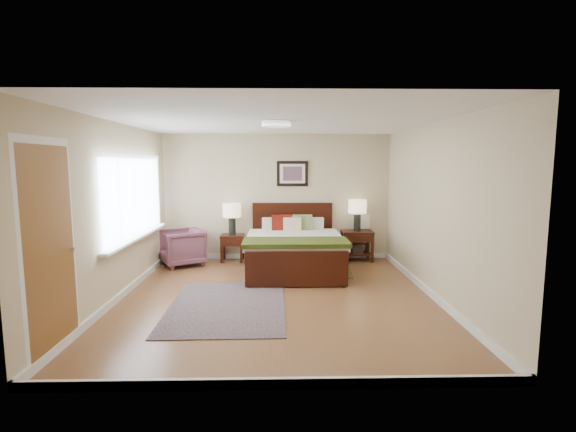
% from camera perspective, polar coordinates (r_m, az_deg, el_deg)
% --- Properties ---
extents(floor, '(5.00, 5.00, 0.00)m').
position_cam_1_polar(floor, '(6.15, -1.53, -11.01)').
color(floor, brown).
rests_on(floor, ground).
extents(back_wall, '(4.50, 0.04, 2.50)m').
position_cam_1_polar(back_wall, '(8.37, -1.50, 2.60)').
color(back_wall, '#C1AB8C').
rests_on(back_wall, ground).
extents(front_wall, '(4.50, 0.04, 2.50)m').
position_cam_1_polar(front_wall, '(3.41, -1.74, -4.16)').
color(front_wall, '#C1AB8C').
rests_on(front_wall, ground).
extents(left_wall, '(0.04, 5.00, 2.50)m').
position_cam_1_polar(left_wall, '(6.30, -22.49, 0.54)').
color(left_wall, '#C1AB8C').
rests_on(left_wall, ground).
extents(right_wall, '(0.04, 5.00, 2.50)m').
position_cam_1_polar(right_wall, '(6.28, 19.41, 0.66)').
color(right_wall, '#C1AB8C').
rests_on(right_wall, ground).
extents(ceiling, '(4.50, 5.00, 0.02)m').
position_cam_1_polar(ceiling, '(5.87, -1.61, 12.87)').
color(ceiling, white).
rests_on(ceiling, back_wall).
extents(window, '(0.11, 2.72, 1.32)m').
position_cam_1_polar(window, '(6.93, -20.05, 2.26)').
color(window, silver).
rests_on(window, left_wall).
extents(door, '(0.06, 1.00, 2.18)m').
position_cam_1_polar(door, '(4.75, -29.76, -4.07)').
color(door, silver).
rests_on(door, ground).
extents(ceil_fixture, '(0.44, 0.44, 0.08)m').
position_cam_1_polar(ceil_fixture, '(5.86, -1.61, 12.53)').
color(ceil_fixture, white).
rests_on(ceil_fixture, ceiling).
extents(bed, '(1.72, 2.08, 1.12)m').
position_cam_1_polar(bed, '(7.46, 0.85, -3.66)').
color(bed, black).
rests_on(bed, ground).
extents(wall_art, '(0.62, 0.05, 0.50)m').
position_cam_1_polar(wall_art, '(8.31, 0.61, 5.82)').
color(wall_art, black).
rests_on(wall_art, back_wall).
extents(nightstand_left, '(0.44, 0.40, 0.53)m').
position_cam_1_polar(nightstand_left, '(8.28, -7.63, -3.39)').
color(nightstand_left, black).
rests_on(nightstand_left, ground).
extents(nightstand_right, '(0.60, 0.45, 0.60)m').
position_cam_1_polar(nightstand_right, '(8.39, 9.40, -3.59)').
color(nightstand_right, black).
rests_on(nightstand_right, ground).
extents(lamp_left, '(0.35, 0.35, 0.61)m').
position_cam_1_polar(lamp_left, '(8.22, -7.67, 0.42)').
color(lamp_left, black).
rests_on(lamp_left, nightstand_left).
extents(lamp_right, '(0.35, 0.35, 0.61)m').
position_cam_1_polar(lamp_right, '(8.30, 9.48, 0.95)').
color(lamp_right, black).
rests_on(lamp_right, nightstand_right).
extents(armchair, '(1.01, 1.00, 0.68)m').
position_cam_1_polar(armchair, '(8.16, -14.27, -4.18)').
color(armchair, brown).
rests_on(armchair, ground).
extents(rug_persian, '(1.57, 2.20, 0.01)m').
position_cam_1_polar(rug_persian, '(5.82, -8.30, -12.07)').
color(rug_persian, '#0B1439').
rests_on(rug_persian, ground).
extents(rug_navy, '(1.00, 1.40, 0.01)m').
position_cam_1_polar(rug_navy, '(7.75, 5.24, -7.14)').
color(rug_navy, black).
rests_on(rug_navy, ground).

